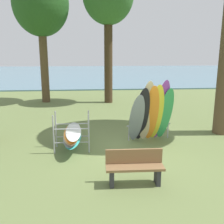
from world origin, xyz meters
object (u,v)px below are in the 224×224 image
leaning_board_pile (151,114)px  park_bench (135,166)px  tree_far_left_back (41,5)px  board_storage_rack (72,134)px

leaning_board_pile → park_bench: bearing=-110.5°
leaning_board_pile → park_bench: (-1.10, -2.95, -0.58)m
tree_far_left_back → park_bench: tree_far_left_back is taller
park_bench → tree_far_left_back: bearing=109.2°
leaning_board_pile → board_storage_rack: (-2.75, -0.53, -0.51)m
leaning_board_pile → board_storage_rack: 2.85m
tree_far_left_back → board_storage_rack: bearing=-75.7°
board_storage_rack → leaning_board_pile: bearing=10.9°
leaning_board_pile → tree_far_left_back: bearing=121.5°
tree_far_left_back → park_bench: bearing=-70.8°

